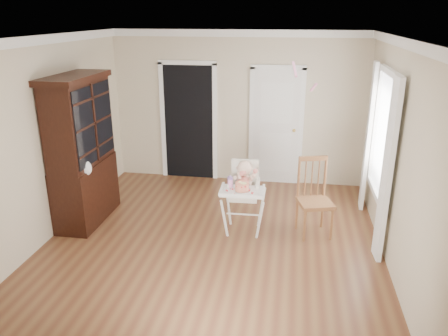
% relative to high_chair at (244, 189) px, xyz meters
% --- Properties ---
extents(floor, '(5.00, 5.00, 0.00)m').
position_rel_high_chair_xyz_m(floor, '(-0.37, -0.44, -0.65)').
color(floor, brown).
rests_on(floor, ground).
extents(ceiling, '(5.00, 5.00, 0.00)m').
position_rel_high_chair_xyz_m(ceiling, '(-0.37, -0.44, 2.05)').
color(ceiling, white).
rests_on(ceiling, wall_back).
extents(wall_back, '(4.50, 0.00, 4.50)m').
position_rel_high_chair_xyz_m(wall_back, '(-0.37, 2.06, 0.70)').
color(wall_back, '#C4B499').
rests_on(wall_back, floor).
extents(wall_left, '(0.00, 5.00, 5.00)m').
position_rel_high_chair_xyz_m(wall_left, '(-2.62, -0.44, 0.70)').
color(wall_left, '#C4B499').
rests_on(wall_left, floor).
extents(wall_right, '(0.00, 5.00, 5.00)m').
position_rel_high_chair_xyz_m(wall_right, '(1.88, -0.44, 0.70)').
color(wall_right, '#C4B499').
rests_on(wall_right, floor).
extents(crown_molding, '(4.50, 5.00, 0.12)m').
position_rel_high_chair_xyz_m(crown_molding, '(-0.37, -0.44, 1.99)').
color(crown_molding, white).
rests_on(crown_molding, ceiling).
extents(doorway, '(1.06, 0.05, 2.22)m').
position_rel_high_chair_xyz_m(doorway, '(-1.27, 2.05, 0.46)').
color(doorway, black).
rests_on(doorway, wall_back).
extents(closet_door, '(0.96, 0.09, 2.13)m').
position_rel_high_chair_xyz_m(closet_door, '(0.33, 2.04, 0.38)').
color(closet_door, white).
rests_on(closet_door, wall_back).
extents(window_right, '(0.13, 1.84, 2.30)m').
position_rel_high_chair_xyz_m(window_right, '(1.81, 0.36, 0.64)').
color(window_right, white).
rests_on(window_right, wall_right).
extents(high_chair, '(0.62, 0.76, 1.05)m').
position_rel_high_chair_xyz_m(high_chair, '(0.00, 0.00, 0.00)').
color(high_chair, white).
rests_on(high_chair, floor).
extents(baby, '(0.31, 0.24, 0.48)m').
position_rel_high_chair_xyz_m(baby, '(0.00, 0.03, 0.16)').
color(baby, beige).
rests_on(baby, high_chair).
extents(cake, '(0.24, 0.24, 0.11)m').
position_rel_high_chair_xyz_m(cake, '(0.00, -0.23, 0.14)').
color(cake, silver).
rests_on(cake, high_chair).
extents(sippy_cup, '(0.08, 0.08, 0.18)m').
position_rel_high_chair_xyz_m(sippy_cup, '(-0.17, -0.14, 0.16)').
color(sippy_cup, '#EF92CC').
rests_on(sippy_cup, high_chair).
extents(china_cabinet, '(0.57, 1.29, 2.17)m').
position_rel_high_chair_xyz_m(china_cabinet, '(-2.36, 0.01, 0.44)').
color(china_cabinet, black).
rests_on(china_cabinet, floor).
extents(dining_chair, '(0.55, 0.55, 1.09)m').
position_rel_high_chair_xyz_m(dining_chair, '(0.98, 0.11, -0.14)').
color(dining_chair, brown).
rests_on(dining_chair, floor).
extents(streamer, '(0.08, 0.49, 0.15)m').
position_rel_high_chair_xyz_m(streamer, '(0.61, 0.26, 1.63)').
color(streamer, pink).
rests_on(streamer, ceiling).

